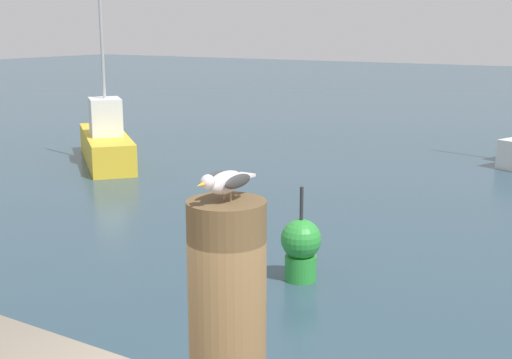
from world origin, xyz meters
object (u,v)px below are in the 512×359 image
object	(u,v)px
mooring_post	(227,321)
channel_buoy	(301,247)
boat_yellow	(104,140)
seagull	(225,182)

from	to	relation	value
mooring_post	channel_buoy	size ratio (longest dim) A/B	0.87
mooring_post	boat_yellow	xyz separation A→B (m)	(-11.06, 10.43, -1.59)
boat_yellow	channel_buoy	bearing A→B (deg)	-30.14
boat_yellow	channel_buoy	xyz separation A→B (m)	(8.50, -4.94, -0.04)
boat_yellow	mooring_post	bearing A→B (deg)	-43.32
seagull	boat_yellow	size ratio (longest dim) A/B	0.08
mooring_post	channel_buoy	bearing A→B (deg)	114.96
mooring_post	seagull	world-z (taller)	seagull
mooring_post	boat_yellow	distance (m)	15.28
mooring_post	channel_buoy	xyz separation A→B (m)	(-2.55, 5.49, -1.63)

